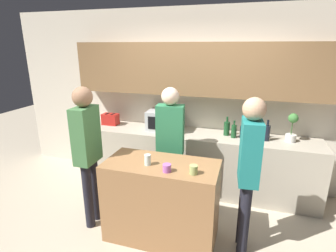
{
  "coord_description": "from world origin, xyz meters",
  "views": [
    {
      "loc": [
        0.73,
        -2.26,
        2.15
      ],
      "look_at": [
        -0.1,
        0.44,
        1.28
      ],
      "focal_mm": 28.0,
      "sensor_mm": 36.0,
      "label": 1
    }
  ],
  "objects_px": {
    "microwave": "(165,120)",
    "bottle_2": "(242,132)",
    "bottle_5": "(267,133)",
    "person_left": "(170,140)",
    "cup_1": "(167,168)",
    "bottle_0": "(227,128)",
    "cup_0": "(193,170)",
    "toaster": "(110,119)",
    "bottle_3": "(250,132)",
    "person_center": "(87,146)",
    "bottle_4": "(258,130)",
    "cup_2": "(148,160)",
    "person_right": "(249,164)",
    "bottle_1": "(234,131)",
    "potted_plant": "(292,128)"
  },
  "relations": [
    {
      "from": "bottle_4",
      "to": "person_center",
      "type": "xyz_separation_m",
      "value": [
        -1.92,
        -1.24,
        0.01
      ]
    },
    {
      "from": "potted_plant",
      "to": "cup_0",
      "type": "distance_m",
      "value": 1.75
    },
    {
      "from": "potted_plant",
      "to": "bottle_4",
      "type": "relative_size",
      "value": 1.21
    },
    {
      "from": "cup_2",
      "to": "person_right",
      "type": "height_order",
      "value": "person_right"
    },
    {
      "from": "bottle_0",
      "to": "bottle_3",
      "type": "bearing_deg",
      "value": -24.23
    },
    {
      "from": "person_center",
      "to": "cup_1",
      "type": "bearing_deg",
      "value": 80.62
    },
    {
      "from": "cup_1",
      "to": "person_center",
      "type": "distance_m",
      "value": 1.03
    },
    {
      "from": "potted_plant",
      "to": "person_left",
      "type": "bearing_deg",
      "value": -155.24
    },
    {
      "from": "toaster",
      "to": "bottle_3",
      "type": "bearing_deg",
      "value": -3.43
    },
    {
      "from": "bottle_2",
      "to": "bottle_3",
      "type": "xyz_separation_m",
      "value": [
        0.11,
        -0.08,
        0.03
      ]
    },
    {
      "from": "cup_0",
      "to": "bottle_1",
      "type": "bearing_deg",
      "value": 76.98
    },
    {
      "from": "potted_plant",
      "to": "cup_0",
      "type": "height_order",
      "value": "potted_plant"
    },
    {
      "from": "bottle_3",
      "to": "person_center",
      "type": "relative_size",
      "value": 0.19
    },
    {
      "from": "bottle_5",
      "to": "cup_2",
      "type": "relative_size",
      "value": 2.51
    },
    {
      "from": "cup_2",
      "to": "person_right",
      "type": "bearing_deg",
      "value": 8.53
    },
    {
      "from": "potted_plant",
      "to": "bottle_3",
      "type": "relative_size",
      "value": 1.23
    },
    {
      "from": "microwave",
      "to": "bottle_1",
      "type": "height_order",
      "value": "microwave"
    },
    {
      "from": "bottle_4",
      "to": "person_right",
      "type": "height_order",
      "value": "person_right"
    },
    {
      "from": "potted_plant",
      "to": "bottle_1",
      "type": "bearing_deg",
      "value": -175.04
    },
    {
      "from": "microwave",
      "to": "toaster",
      "type": "height_order",
      "value": "microwave"
    },
    {
      "from": "microwave",
      "to": "bottle_2",
      "type": "distance_m",
      "value": 1.16
    },
    {
      "from": "bottle_2",
      "to": "cup_0",
      "type": "distance_m",
      "value": 1.4
    },
    {
      "from": "bottle_3",
      "to": "cup_0",
      "type": "distance_m",
      "value": 1.36
    },
    {
      "from": "potted_plant",
      "to": "bottle_2",
      "type": "relative_size",
      "value": 1.62
    },
    {
      "from": "bottle_2",
      "to": "bottle_1",
      "type": "bearing_deg",
      "value": -172.22
    },
    {
      "from": "bottle_5",
      "to": "person_left",
      "type": "height_order",
      "value": "person_left"
    },
    {
      "from": "bottle_5",
      "to": "person_left",
      "type": "distance_m",
      "value": 1.35
    },
    {
      "from": "bottle_2",
      "to": "bottle_4",
      "type": "height_order",
      "value": "bottle_4"
    },
    {
      "from": "potted_plant",
      "to": "cup_0",
      "type": "relative_size",
      "value": 4.24
    },
    {
      "from": "microwave",
      "to": "bottle_2",
      "type": "bearing_deg",
      "value": -2.39
    },
    {
      "from": "person_center",
      "to": "cup_2",
      "type": "bearing_deg",
      "value": 84.53
    },
    {
      "from": "bottle_0",
      "to": "cup_0",
      "type": "relative_size",
      "value": 2.96
    },
    {
      "from": "bottle_1",
      "to": "potted_plant",
      "type": "bearing_deg",
      "value": 4.96
    },
    {
      "from": "person_center",
      "to": "person_right",
      "type": "bearing_deg",
      "value": 91.99
    },
    {
      "from": "bottle_5",
      "to": "cup_1",
      "type": "bearing_deg",
      "value": -126.66
    },
    {
      "from": "potted_plant",
      "to": "person_center",
      "type": "height_order",
      "value": "person_center"
    },
    {
      "from": "cup_0",
      "to": "bottle_5",
      "type": "bearing_deg",
      "value": 60.74
    },
    {
      "from": "potted_plant",
      "to": "cup_2",
      "type": "height_order",
      "value": "potted_plant"
    },
    {
      "from": "bottle_0",
      "to": "bottle_1",
      "type": "bearing_deg",
      "value": -36.54
    },
    {
      "from": "toaster",
      "to": "bottle_5",
      "type": "bearing_deg",
      "value": -1.38
    },
    {
      "from": "bottle_5",
      "to": "cup_2",
      "type": "xyz_separation_m",
      "value": [
        -1.25,
        -1.27,
        -0.02
      ]
    },
    {
      "from": "bottle_2",
      "to": "bottle_4",
      "type": "xyz_separation_m",
      "value": [
        0.21,
        0.03,
        0.03
      ]
    },
    {
      "from": "cup_1",
      "to": "person_left",
      "type": "distance_m",
      "value": 0.75
    },
    {
      "from": "potted_plant",
      "to": "bottle_1",
      "type": "relative_size",
      "value": 1.57
    },
    {
      "from": "toaster",
      "to": "bottle_2",
      "type": "bearing_deg",
      "value": -1.36
    },
    {
      "from": "toaster",
      "to": "bottle_3",
      "type": "distance_m",
      "value": 2.22
    },
    {
      "from": "bottle_0",
      "to": "bottle_5",
      "type": "relative_size",
      "value": 0.94
    },
    {
      "from": "person_left",
      "to": "toaster",
      "type": "bearing_deg",
      "value": -35.92
    },
    {
      "from": "potted_plant",
      "to": "person_left",
      "type": "relative_size",
      "value": 0.24
    },
    {
      "from": "bottle_4",
      "to": "cup_0",
      "type": "distance_m",
      "value": 1.5
    }
  ]
}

